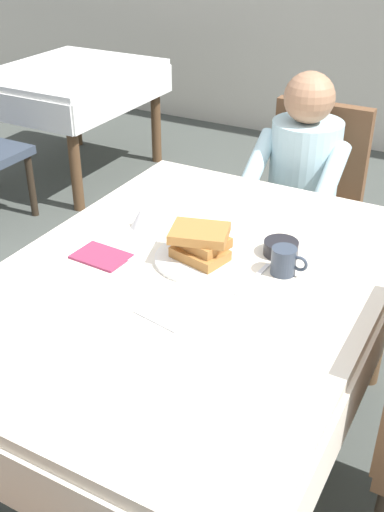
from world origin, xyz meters
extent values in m
plane|color=#474C47|center=(0.00, 0.00, 0.00)|extent=(14.00, 14.00, 0.00)
cube|color=silver|center=(0.00, 0.00, 0.72)|extent=(1.10, 1.50, 0.04)
cube|color=silver|center=(0.00, -0.76, 0.61)|extent=(1.10, 0.01, 0.18)
cube|color=silver|center=(0.00, 0.76, 0.61)|extent=(1.10, 0.01, 0.18)
cube|color=silver|center=(-0.56, 0.00, 0.61)|extent=(0.01, 1.50, 0.18)
cube|color=silver|center=(0.56, 0.00, 0.61)|extent=(0.01, 1.50, 0.18)
cylinder|color=brown|center=(-0.47, 0.67, 0.35)|extent=(0.07, 0.07, 0.70)
cylinder|color=brown|center=(0.47, 0.67, 0.35)|extent=(0.07, 0.07, 0.70)
cube|color=brown|center=(-0.01, 1.07, 0.42)|extent=(0.44, 0.44, 0.05)
cube|color=brown|center=(-0.01, 1.27, 0.69)|extent=(0.44, 0.06, 0.48)
cylinder|color=#2D2319|center=(0.17, 0.89, 0.20)|extent=(0.04, 0.04, 0.40)
cylinder|color=#2D2319|center=(-0.19, 0.89, 0.20)|extent=(0.04, 0.04, 0.40)
cylinder|color=#2D2319|center=(0.17, 1.25, 0.20)|extent=(0.04, 0.04, 0.40)
cylinder|color=#2D2319|center=(-0.19, 1.25, 0.20)|extent=(0.04, 0.04, 0.40)
cylinder|color=silver|center=(-0.01, 1.05, 0.68)|extent=(0.30, 0.30, 0.46)
sphere|color=#A37556|center=(-0.01, 1.03, 1.02)|extent=(0.21, 0.21, 0.21)
cylinder|color=silver|center=(0.15, 0.91, 0.75)|extent=(0.08, 0.29, 0.23)
cylinder|color=silver|center=(-0.17, 0.91, 0.75)|extent=(0.08, 0.29, 0.23)
cylinder|color=#383D51|center=(0.07, 0.87, 0.23)|extent=(0.10, 0.10, 0.45)
cylinder|color=#383D51|center=(-0.09, 0.87, 0.23)|extent=(0.10, 0.10, 0.45)
cylinder|color=white|center=(-0.01, 0.08, 0.75)|extent=(0.28, 0.28, 0.02)
cube|color=#A36B33|center=(-0.01, 0.07, 0.77)|extent=(0.18, 0.15, 0.03)
cube|color=#A36B33|center=(-0.01, 0.10, 0.80)|extent=(0.18, 0.15, 0.03)
cube|color=#A36B33|center=(-0.02, 0.09, 0.84)|extent=(0.21, 0.18, 0.03)
cylinder|color=#333D4C|center=(0.24, 0.14, 0.78)|extent=(0.08, 0.08, 0.08)
torus|color=#333D4C|center=(0.29, 0.14, 0.79)|extent=(0.05, 0.01, 0.05)
cylinder|color=black|center=(0.19, 0.25, 0.76)|extent=(0.11, 0.11, 0.04)
cone|color=silver|center=(-0.29, 0.19, 0.78)|extent=(0.08, 0.08, 0.07)
cube|color=silver|center=(-0.20, 0.06, 0.74)|extent=(0.02, 0.18, 0.00)
cube|color=silver|center=(0.18, 0.06, 0.74)|extent=(0.03, 0.20, 0.00)
cube|color=silver|center=(0.03, -0.25, 0.74)|extent=(0.15, 0.04, 0.00)
cube|color=#8C2D4C|center=(-0.29, -0.05, 0.74)|extent=(0.18, 0.13, 0.01)
cube|color=white|center=(-1.93, 1.85, 0.72)|extent=(0.90, 1.10, 0.04)
cube|color=white|center=(-1.93, 1.29, 0.61)|extent=(0.90, 0.01, 0.18)
cube|color=white|center=(-1.93, 2.40, 0.61)|extent=(0.90, 0.01, 0.18)
cube|color=white|center=(-2.39, 1.85, 0.61)|extent=(0.01, 1.10, 0.18)
cube|color=white|center=(-1.48, 1.85, 0.61)|extent=(0.01, 1.10, 0.18)
cylinder|color=brown|center=(-1.56, 1.38, 0.35)|extent=(0.07, 0.07, 0.70)
cylinder|color=brown|center=(-2.30, 2.32, 0.35)|extent=(0.07, 0.07, 0.70)
cylinder|color=brown|center=(-1.56, 2.32, 0.35)|extent=(0.07, 0.07, 0.70)
cylinder|color=#2D2319|center=(-1.75, 1.18, 0.20)|extent=(0.04, 0.04, 0.40)
camera|label=1|loc=(0.76, -1.36, 1.72)|focal=43.13mm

